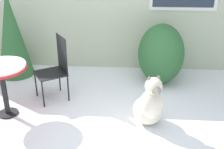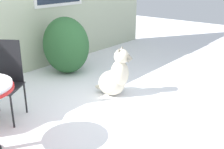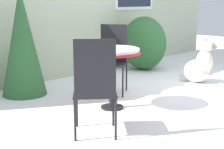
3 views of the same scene
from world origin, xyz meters
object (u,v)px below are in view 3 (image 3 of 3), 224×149
Objects in this scene: patio_chair_near_table at (112,57)px; patio_chair_far_side at (95,85)px; patio_table at (112,57)px; dog at (200,66)px.

patio_chair_near_table is 1.79m from patio_chair_far_side.
patio_table is 0.98m from patio_chair_far_side.
patio_chair_far_side is (-0.81, -0.52, -0.13)m from patio_table.
patio_table is at bearing -80.57° from patio_chair_near_table.
patio_chair_far_side is at bearing 171.26° from dog.
patio_chair_near_table is 1.62m from dog.
patio_chair_far_side is at bearing -85.78° from patio_chair_near_table.
patio_chair_far_side reaches higher than dog.
patio_table is 2.10m from dog.
dog is (2.06, -0.13, -0.38)m from patio_table.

